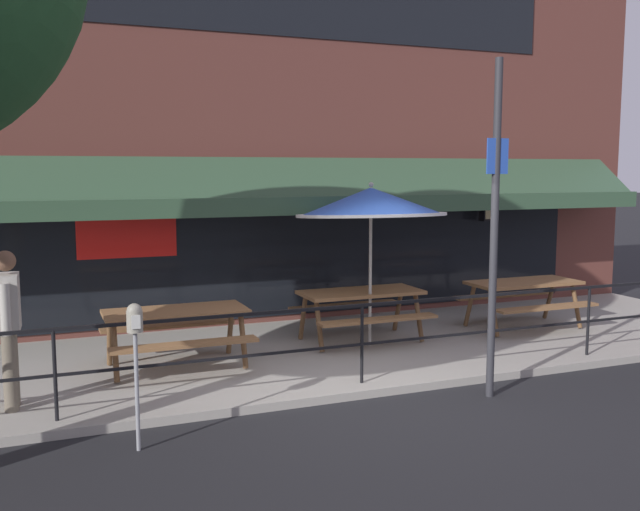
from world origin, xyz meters
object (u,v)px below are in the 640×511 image
(parking_meter_near, at_px, (135,332))
(pedestrian_walking, at_px, (8,321))
(patio_umbrella_centre, at_px, (371,203))
(picnic_table_right, at_px, (524,291))
(street_sign_pole, at_px, (494,227))
(picnic_table_left, at_px, (176,322))
(picnic_table_centre, at_px, (361,301))

(parking_meter_near, bearing_deg, pedestrian_walking, 128.03)
(patio_umbrella_centre, distance_m, parking_meter_near, 4.50)
(picnic_table_right, bearing_deg, pedestrian_walking, -171.39)
(patio_umbrella_centre, bearing_deg, pedestrian_walking, -168.07)
(pedestrian_walking, distance_m, parking_meter_near, 1.83)
(parking_meter_near, height_order, street_sign_pole, street_sign_pole)
(picnic_table_left, distance_m, picnic_table_centre, 2.85)
(patio_umbrella_centre, bearing_deg, street_sign_pole, -79.71)
(pedestrian_walking, relative_size, parking_meter_near, 1.20)
(picnic_table_left, xyz_separation_m, street_sign_pole, (3.25, -2.24, 1.30))
(parking_meter_near, bearing_deg, picnic_table_right, 21.84)
(picnic_table_centre, bearing_deg, patio_umbrella_centre, -90.00)
(picnic_table_left, height_order, parking_meter_near, parking_meter_near)
(pedestrian_walking, relative_size, street_sign_pole, 0.44)
(picnic_table_right, height_order, patio_umbrella_centre, patio_umbrella_centre)
(patio_umbrella_centre, relative_size, pedestrian_walking, 1.39)
(picnic_table_centre, distance_m, patio_umbrella_centre, 1.51)
(parking_meter_near, distance_m, street_sign_pole, 4.15)
(street_sign_pole, bearing_deg, picnic_table_left, 145.35)
(pedestrian_walking, bearing_deg, patio_umbrella_centre, 11.93)
(parking_meter_near, bearing_deg, picnic_table_centre, 37.14)
(picnic_table_right, height_order, pedestrian_walking, pedestrian_walking)
(picnic_table_centre, bearing_deg, pedestrian_walking, -164.58)
(picnic_table_left, relative_size, pedestrian_walking, 1.05)
(picnic_table_right, relative_size, street_sign_pole, 0.46)
(pedestrian_walking, bearing_deg, picnic_table_centre, 15.42)
(picnic_table_left, bearing_deg, picnic_table_centre, 8.13)
(picnic_table_left, relative_size, parking_meter_near, 1.27)
(patio_umbrella_centre, xyz_separation_m, street_sign_pole, (0.43, -2.34, -0.18))
(picnic_table_centre, height_order, pedestrian_walking, pedestrian_walking)
(picnic_table_left, bearing_deg, parking_meter_near, -109.11)
(patio_umbrella_centre, bearing_deg, picnic_table_centre, 90.00)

